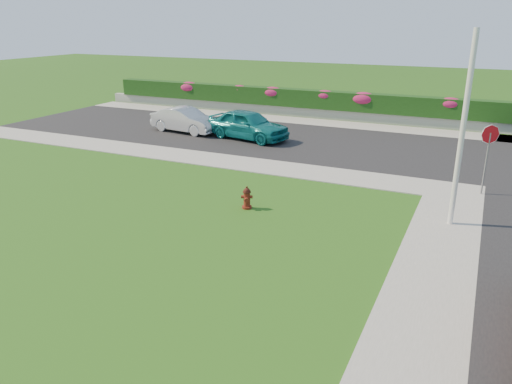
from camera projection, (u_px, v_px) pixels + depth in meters
The scene contains 19 objects.
ground at pixel (148, 256), 13.26m from camera, with size 120.00×120.00×0.00m, color black.
street_far at pixel (228, 133), 27.23m from camera, with size 26.00×8.00×0.04m, color black.
sidewalk_right at pixel (405, 377), 8.76m from camera, with size 2.00×20.00×0.04m, color gray.
sidewalk_far at pixel (159, 153), 23.34m from camera, with size 24.00×2.00×0.04m, color gray.
curb_corner at pixel (455, 191), 18.18m from camera, with size 2.00×2.00×0.04m, color gray.
sidewalk_beyond at pixel (326, 123), 29.92m from camera, with size 34.00×2.00×0.04m, color gray.
retaining_wall at pixel (333, 114), 31.11m from camera, with size 34.00×0.40×0.60m, color gray.
hedge at pixel (335, 100), 30.92m from camera, with size 32.00×0.90×1.10m, color black.
fire_hydrant at pixel (247, 198), 16.47m from camera, with size 0.39×0.38×0.76m.
sedan_teal at pixel (248, 124), 25.68m from camera, with size 1.78×4.43×1.51m, color #0D676A.
sedan_silver at pixel (185, 120), 27.30m from camera, with size 1.40×4.01×1.32m, color #B7BABF.
utility_pole at pixel (462, 132), 14.33m from camera, with size 0.16×0.16×5.75m, color silver.
stop_sign at pixel (489, 143), 17.22m from camera, with size 0.59×0.39×2.55m.
flower_clump_a at pixel (189, 87), 34.91m from camera, with size 1.47×0.95×0.74m, color #BD205E.
flower_clump_b at pixel (240, 89), 33.33m from camera, with size 1.10×0.71×0.55m, color #BD205E.
flower_clump_c at pixel (273, 92), 32.38m from camera, with size 1.39×0.89×0.70m, color #BD205E.
flower_clump_d at pixel (325, 95), 30.97m from camera, with size 1.26×0.81×0.63m, color #BD205E.
flower_clump_e at pixel (363, 99), 30.04m from camera, with size 1.56×1.00×0.78m, color #BD205E.
flower_clump_f at pixel (451, 103), 28.06m from camera, with size 1.35×0.87×0.67m, color #BD205E.
Camera 1 is at (7.64, -9.63, 5.98)m, focal length 35.00 mm.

